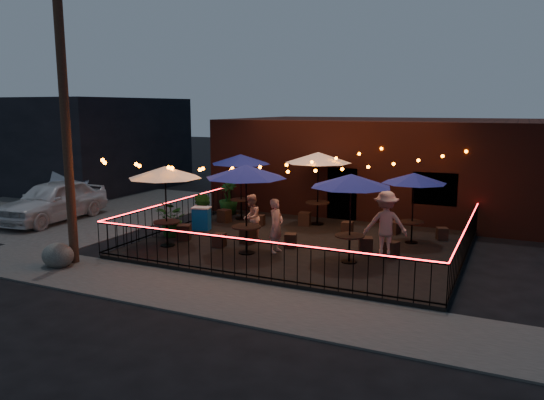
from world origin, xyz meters
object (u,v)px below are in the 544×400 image
Objects in this scene: cafe_table_2 at (246,173)px; boulder at (58,256)px; utility_pole at (66,126)px; cafe_table_1 at (241,160)px; cooler at (202,218)px; cafe_table_5 at (414,179)px; cafe_table_3 at (318,158)px; cafe_table_4 at (351,182)px; cafe_table_0 at (165,173)px.

cafe_table_2 reaches higher than boulder.
utility_pole is at bearing -148.22° from cafe_table_2.
cafe_table_1 reaches higher than cooler.
cafe_table_5 is at bearing -7.42° from cafe_table_1.
cooler is at bearing -142.31° from cafe_table_3.
cafe_table_1 is at bearing 145.39° from cafe_table_4.
cafe_table_4 reaches higher than cooler.
cafe_table_2 is 1.14× the size of cafe_table_4.
cafe_table_0 is 1.01× the size of cafe_table_2.
utility_pole is 9.53× the size of cooler.
cooler is at bearing -100.44° from cafe_table_1.
cooler is at bearing 73.72° from utility_pole.
utility_pole is 2.91× the size of cafe_table_5.
cafe_table_2 reaches higher than cafe_table_4.
cafe_table_4 is 0.96× the size of cafe_table_5.
utility_pole reaches higher than cafe_table_5.
cafe_table_5 is (8.60, 6.08, -1.74)m from utility_pole.
cafe_table_2 is at bearing -172.29° from cafe_table_4.
cafe_table_3 reaches higher than cafe_table_5.
cafe_table_3 reaches higher than cafe_table_2.
cafe_table_5 reaches higher than boulder.
cafe_table_0 is at bearing -122.71° from cafe_table_3.
cooler is 0.91× the size of boulder.
cafe_table_2 is 4.75m from cafe_table_3.
cafe_table_1 is at bearing -171.96° from cafe_table_3.
cafe_table_2 reaches higher than cafe_table_5.
cafe_table_0 is at bearing 55.80° from utility_pole.
utility_pole is at bearing -123.19° from cafe_table_3.
cafe_table_5 reaches higher than cooler.
cafe_table_4 is (7.41, 3.09, -1.52)m from utility_pole.
cooler is (-0.41, -2.24, -1.93)m from cafe_table_1.
cafe_table_1 is 2.98m from cooler.
utility_pole reaches higher than boulder.
cafe_table_1 is at bearing 172.58° from cafe_table_5.
utility_pole reaches higher than cooler.
cafe_table_0 is 2.73m from cafe_table_2.
cooler is 5.44m from boulder.
cafe_table_3 reaches higher than cafe_table_0.
cafe_table_2 is (4.31, 2.67, -1.38)m from utility_pole.
cafe_table_0 is 3.30× the size of boulder.
utility_pole is at bearing -157.37° from cafe_table_4.
cafe_table_4 is 3.14× the size of cooler.
cafe_table_4 is at bearing 7.71° from cafe_table_2.
cafe_table_1 reaches higher than cafe_table_4.
cafe_table_2 reaches higher than cafe_table_1.
cafe_table_1 is 0.89× the size of cafe_table_3.
cafe_table_1 is 6.87m from cafe_table_5.
cafe_table_1 is 3.02× the size of boulder.
cafe_table_0 is 5.99m from cafe_table_3.
cafe_table_0 is 1.10× the size of cafe_table_5.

